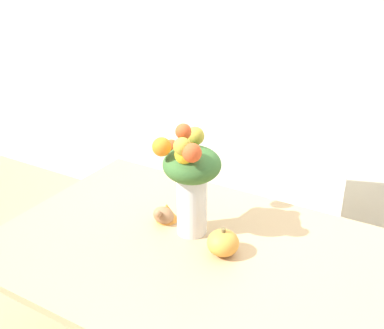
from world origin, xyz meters
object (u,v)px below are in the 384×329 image
at_px(turkey_figurine, 165,213).
at_px(dining_chair_near_window, 298,215).
at_px(flower_vase, 191,178).
at_px(pumpkin, 223,243).

relative_size(turkey_figurine, dining_chair_near_window, 0.13).
relative_size(flower_vase, dining_chair_near_window, 0.46).
bearing_deg(dining_chair_near_window, pumpkin, -99.04).
xyz_separation_m(pumpkin, dining_chair_near_window, (0.04, 0.80, -0.30)).
bearing_deg(turkey_figurine, pumpkin, -14.93).
bearing_deg(pumpkin, turkey_figurine, 165.07).
distance_m(flower_vase, dining_chair_near_window, 0.90).
height_order(flower_vase, turkey_figurine, flower_vase).
xyz_separation_m(turkey_figurine, dining_chair_near_window, (0.33, 0.72, -0.29)).
relative_size(flower_vase, turkey_figurine, 3.58).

